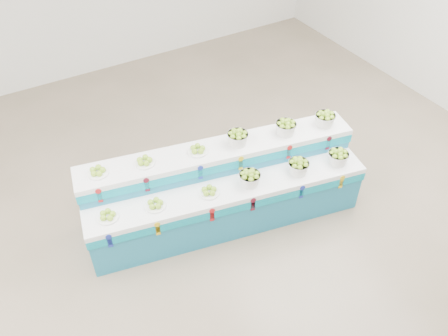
{
  "coord_description": "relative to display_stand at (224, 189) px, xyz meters",
  "views": [
    {
      "loc": [
        -1.77,
        -3.25,
        4.68
      ],
      "look_at": [
        0.37,
        0.4,
        0.87
      ],
      "focal_mm": 37.17,
      "sensor_mm": 36.0,
      "label": 1
    }
  ],
  "objects": [
    {
      "name": "ground",
      "position": [
        -0.37,
        -0.4,
        -0.51
      ],
      "size": [
        10.0,
        10.0,
        0.0
      ],
      "primitive_type": "plane",
      "color": "#72634E",
      "rests_on": "ground"
    },
    {
      "name": "display_stand",
      "position": [
        0.0,
        0.0,
        0.0
      ],
      "size": [
        3.67,
        1.61,
        1.02
      ],
      "primitive_type": null,
      "rotation": [
        0.0,
        0.0,
        -0.2
      ],
      "color": "teal",
      "rests_on": "ground"
    },
    {
      "name": "plate_lower_left",
      "position": [
        -1.49,
        0.08,
        0.26
      ],
      "size": [
        0.29,
        0.29,
        0.1
      ],
      "primitive_type": "cylinder",
      "rotation": [
        0.0,
        0.0,
        -0.2
      ],
      "color": "white",
      "rests_on": "display_stand"
    },
    {
      "name": "plate_lower_mid",
      "position": [
        -0.95,
        -0.03,
        0.26
      ],
      "size": [
        0.29,
        0.29,
        0.1
      ],
      "primitive_type": "cylinder",
      "rotation": [
        0.0,
        0.0,
        -0.2
      ],
      "color": "white",
      "rests_on": "display_stand"
    },
    {
      "name": "plate_lower_right",
      "position": [
        -0.3,
        -0.16,
        0.26
      ],
      "size": [
        0.29,
        0.29,
        0.1
      ],
      "primitive_type": "cylinder",
      "rotation": [
        0.0,
        0.0,
        -0.2
      ],
      "color": "white",
      "rests_on": "display_stand"
    },
    {
      "name": "basket_lower_left",
      "position": [
        0.21,
        -0.27,
        0.31
      ],
      "size": [
        0.31,
        0.31,
        0.2
      ],
      "primitive_type": null,
      "rotation": [
        0.0,
        0.0,
        -0.2
      ],
      "color": "silver",
      "rests_on": "display_stand"
    },
    {
      "name": "basket_lower_mid",
      "position": [
        0.85,
        -0.4,
        0.31
      ],
      "size": [
        0.31,
        0.31,
        0.2
      ],
      "primitive_type": null,
      "rotation": [
        0.0,
        0.0,
        -0.2
      ],
      "color": "silver",
      "rests_on": "display_stand"
    },
    {
      "name": "basket_lower_right",
      "position": [
        1.4,
        -0.51,
        0.31
      ],
      "size": [
        0.31,
        0.31,
        0.2
      ],
      "primitive_type": null,
      "rotation": [
        0.0,
        0.0,
        -0.2
      ],
      "color": "silver",
      "rests_on": "display_stand"
    },
    {
      "name": "plate_upper_left",
      "position": [
        -1.4,
        0.51,
        0.56
      ],
      "size": [
        0.29,
        0.29,
        0.1
      ],
      "primitive_type": "cylinder",
      "rotation": [
        0.0,
        0.0,
        -0.2
      ],
      "color": "white",
      "rests_on": "display_stand"
    },
    {
      "name": "plate_upper_mid",
      "position": [
        -0.86,
        0.4,
        0.56
      ],
      "size": [
        0.29,
        0.29,
        0.1
      ],
      "primitive_type": "cylinder",
      "rotation": [
        0.0,
        0.0,
        -0.2
      ],
      "color": "white",
      "rests_on": "display_stand"
    },
    {
      "name": "plate_upper_right",
      "position": [
        -0.22,
        0.27,
        0.56
      ],
      "size": [
        0.29,
        0.29,
        0.1
      ],
      "primitive_type": "cylinder",
      "rotation": [
        0.0,
        0.0,
        -0.2
      ],
      "color": "white",
      "rests_on": "display_stand"
    },
    {
      "name": "basket_upper_left",
      "position": [
        0.29,
        0.17,
        0.61
      ],
      "size": [
        0.31,
        0.31,
        0.2
      ],
      "primitive_type": null,
      "rotation": [
        0.0,
        0.0,
        -0.2
      ],
      "color": "silver",
      "rests_on": "display_stand"
    },
    {
      "name": "basket_upper_mid",
      "position": [
        0.94,
        0.04,
        0.61
      ],
      "size": [
        0.31,
        0.31,
        0.2
      ],
      "primitive_type": null,
      "rotation": [
        0.0,
        0.0,
        -0.2
      ],
      "color": "silver",
      "rests_on": "display_stand"
    },
    {
      "name": "basket_upper_right",
      "position": [
        1.48,
        -0.07,
        0.61
      ],
      "size": [
        0.31,
        0.31,
        0.2
      ],
      "primitive_type": null,
      "rotation": [
        0.0,
        0.0,
        -0.2
      ],
      "color": "silver",
      "rests_on": "display_stand"
    }
  ]
}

